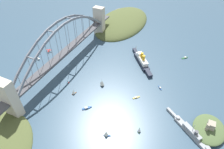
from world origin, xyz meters
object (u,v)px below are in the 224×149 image
seaplane_taxiing_near_bridge (37,58)px  small_boat_6 (160,88)px  small_boat_1 (106,133)px  naval_cruiser (192,133)px  ocean_liner (142,61)px  channel_marker_buoy (69,82)px  harbor_arch_bridge (65,50)px  small_boat_4 (102,83)px  seaplane_second_in_formation (49,51)px  small_boat_5 (185,58)px  small_boat_7 (139,130)px  small_boat_3 (87,108)px  fort_island_mid_harbor (209,129)px  small_boat_2 (73,92)px  small_boat_0 (136,97)px

seaplane_taxiing_near_bridge → small_boat_6: seaplane_taxiing_near_bridge is taller
small_boat_1 → naval_cruiser: bearing=116.3°
ocean_liner → channel_marker_buoy: ocean_liner is taller
harbor_arch_bridge → small_boat_4: 79.98m
seaplane_second_in_formation → small_boat_5: 235.60m
naval_cruiser → small_boat_1: size_ratio=7.18×
small_boat_7 → small_boat_5: bearing=172.7°
small_boat_3 → channel_marker_buoy: bearing=-122.2°
fort_island_mid_harbor → seaplane_second_in_formation: size_ratio=4.65×
harbor_arch_bridge → seaplane_taxiing_near_bridge: bearing=-79.5°
small_boat_1 → small_boat_2: small_boat_1 is taller
small_boat_3 → small_boat_6: (-76.79, 75.47, -0.09)m
channel_marker_buoy → small_boat_4: bearing=108.4°
small_boat_2 → small_boat_5: small_boat_2 is taller
small_boat_0 → small_boat_3: 67.96m
small_boat_6 → channel_marker_buoy: channel_marker_buoy is taller
small_boat_3 → small_boat_6: 107.67m
small_boat_4 → seaplane_second_in_formation: bearing=-106.3°
harbor_arch_bridge → small_boat_7: (69.71, 147.78, -25.67)m
naval_cruiser → small_boat_0: bearing=-108.9°
naval_cruiser → channel_marker_buoy: bearing=-94.0°
ocean_liner → small_boat_5: size_ratio=6.40×
small_boat_5 → ocean_liner: bearing=-54.0°
ocean_liner → small_boat_4: bearing=-24.4°
small_boat_0 → small_boat_7: size_ratio=1.20×
small_boat_5 → small_boat_6: small_boat_5 is taller
small_boat_0 → small_boat_1: small_boat_1 is taller
small_boat_6 → naval_cruiser: bearing=42.0°
small_boat_0 → small_boat_3: small_boat_3 is taller
seaplane_second_in_formation → small_boat_6: 201.74m
seaplane_second_in_formation → small_boat_0: 181.31m
small_boat_5 → small_boat_7: 171.04m
seaplane_taxiing_near_bridge → channel_marker_buoy: size_ratio=4.32×
small_boat_0 → small_boat_6: bearing=142.7°
small_boat_3 → small_boat_4: 46.52m
seaplane_second_in_formation → small_boat_4: (36.37, 124.60, 3.04)m
harbor_arch_bridge → naval_cruiser: 210.41m
seaplane_second_in_formation → small_boat_0: seaplane_second_in_formation is taller
harbor_arch_bridge → small_boat_5: bearing=120.5°
small_boat_7 → small_boat_1: bearing=-56.5°
harbor_arch_bridge → seaplane_taxiing_near_bridge: size_ratio=23.82×
seaplane_taxiing_near_bridge → small_boat_1: size_ratio=1.24×
small_boat_1 → channel_marker_buoy: small_boat_1 is taller
small_boat_2 → channel_marker_buoy: small_boat_2 is taller
small_boat_6 → small_boat_5: bearing=168.2°
small_boat_1 → small_boat_4: 82.58m
harbor_arch_bridge → small_boat_6: 153.74m
fort_island_mid_harbor → small_boat_5: fort_island_mid_harbor is taller
seaplane_second_in_formation → small_boat_3: bearing=56.8°
ocean_liner → small_boat_1: (145.75, 8.26, -0.86)m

